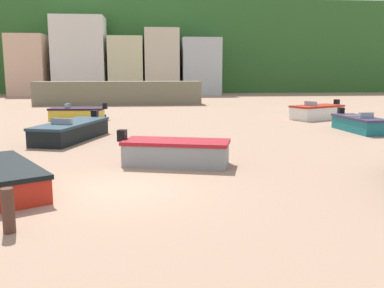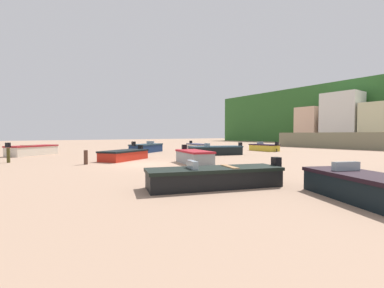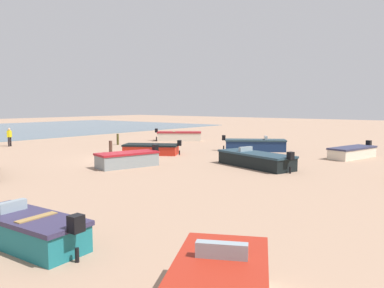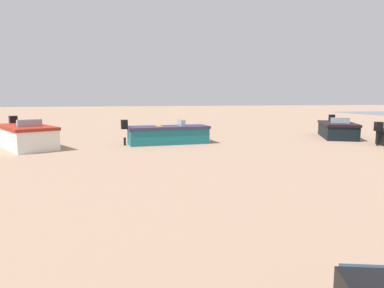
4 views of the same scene
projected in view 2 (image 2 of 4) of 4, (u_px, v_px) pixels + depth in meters
ground_plane at (142, 164)px, 17.00m from camera, size 160.00×160.00×0.00m
harbor_pier at (332, 140)px, 36.34m from camera, size 15.64×2.40×2.21m
townhouse_far_left at (311, 125)px, 56.53m from camera, size 4.59×6.25×7.75m
townhouse_centre_left at (342, 119)px, 50.85m from camera, size 6.61×5.02×10.07m
townhouse_centre at (378, 124)px, 46.51m from camera, size 4.43×6.38×7.56m
boat_grey_0 at (194, 157)px, 17.22m from camera, size 3.98×2.35×1.19m
boat_yellow_1 at (264, 147)px, 30.43m from camera, size 3.83×1.87×1.11m
boat_black_2 at (216, 150)px, 24.45m from camera, size 3.11×5.33×1.16m
boat_red_3 at (124, 155)px, 19.53m from camera, size 3.53×4.32×1.07m
boat_black_5 at (361, 186)px, 7.66m from camera, size 3.79×2.89×1.11m
boat_black_6 at (215, 177)px, 9.53m from camera, size 3.02×5.26×1.04m
boat_cream_7 at (32, 150)px, 24.08m from camera, size 4.02×4.58×1.24m
boat_cream_9 at (197, 147)px, 32.47m from camera, size 4.41×2.39×1.10m
boat_navy_10 at (147, 148)px, 27.77m from camera, size 3.85×4.78×1.24m
mooring_post_near_water at (8, 155)px, 17.73m from camera, size 0.20×0.20×1.01m
mooring_post_mid_beach at (86, 157)px, 16.71m from camera, size 0.25×0.25×0.92m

